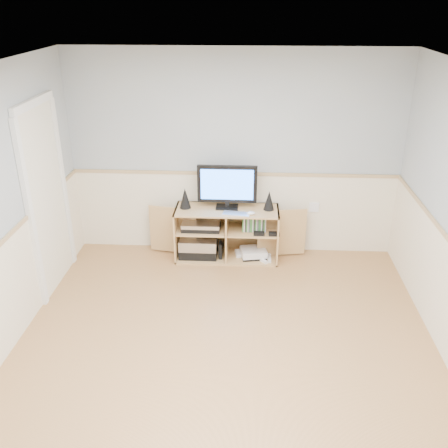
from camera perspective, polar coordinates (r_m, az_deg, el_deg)
The scene contains 11 objects.
room at distance 4.10m, azimuth -0.73°, elevation -1.22°, with size 4.04×4.54×2.54m.
media_cabinet at distance 6.21m, azimuth 0.35°, elevation -0.81°, with size 1.96×0.47×0.65m.
monitor at distance 5.96m, azimuth 0.36°, elevation 4.44°, with size 0.71×0.18×0.54m.
speaker_left at distance 6.04m, azimuth -4.47°, elevation 2.96°, with size 0.14×0.14×0.25m, color black.
speaker_right at distance 6.00m, azimuth 5.17°, elevation 2.69°, with size 0.13×0.13×0.24m, color black.
keyboard at distance 5.89m, azimuth 1.41°, elevation 1.18°, with size 0.32×0.13×0.01m, color silver.
mouse at distance 5.89m, azimuth 3.11°, elevation 1.25°, with size 0.10×0.06×0.04m, color white.
av_components at distance 6.23m, azimuth -2.79°, elevation -1.90°, with size 0.53×0.35×0.47m.
game_consoles at distance 6.26m, azimuth 3.27°, elevation -3.32°, with size 0.46×0.31×0.11m.
game_cases at distance 6.07m, azimuth 3.47°, elevation 0.11°, with size 0.28×0.14×0.19m, color #3F8C3F.
wall_outlet at distance 6.32m, azimuth 10.26°, elevation 1.90°, with size 0.12×0.03×0.12m, color white.
Camera 1 is at (0.20, -3.55, 3.01)m, focal length 40.00 mm.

